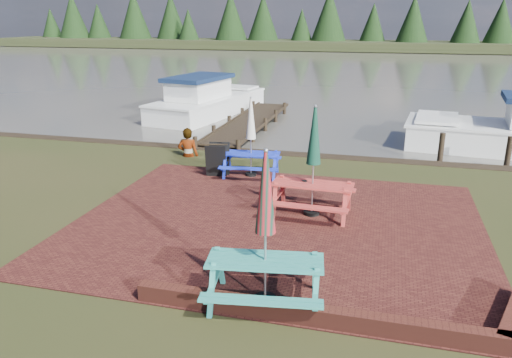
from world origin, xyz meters
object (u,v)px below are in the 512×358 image
at_px(picnic_table_blue, 251,149).
at_px(jetty, 249,122).
at_px(boat_jetty, 207,102).
at_px(picnic_table_teal, 265,253).
at_px(chalkboard, 218,160).
at_px(picnic_table_red, 313,179).
at_px(person, 187,128).

relative_size(picnic_table_blue, jetty, 0.25).
xyz_separation_m(jetty, boat_jetty, (-2.84, 2.54, 0.34)).
bearing_deg(picnic_table_blue, picnic_table_teal, -79.58).
xyz_separation_m(picnic_table_blue, chalkboard, (-0.94, -0.25, -0.31)).
height_order(picnic_table_teal, picnic_table_red, picnic_table_red).
xyz_separation_m(picnic_table_red, chalkboard, (-3.11, 2.29, -0.40)).
xyz_separation_m(picnic_table_teal, boat_jetty, (-6.85, 16.02, -0.45)).
distance_m(picnic_table_teal, jetty, 14.08).
distance_m(picnic_table_red, picnic_table_blue, 3.35).
bearing_deg(picnic_table_blue, picnic_table_red, -56.28).
distance_m(picnic_table_teal, person, 9.29).
bearing_deg(boat_jetty, picnic_table_blue, -52.21).
bearing_deg(picnic_table_red, chalkboard, 146.07).
relative_size(picnic_table_blue, boat_jetty, 0.29).
relative_size(picnic_table_teal, person, 1.35).
bearing_deg(picnic_table_teal, picnic_table_red, 79.30).
bearing_deg(boat_jetty, picnic_table_red, -48.99).
relative_size(picnic_table_blue, person, 1.21).
bearing_deg(jetty, chalkboard, -81.63).
height_order(chalkboard, jetty, chalkboard).
xyz_separation_m(jetty, person, (-0.61, -5.41, 0.83)).
distance_m(chalkboard, boat_jetty, 10.52).
bearing_deg(boat_jetty, chalkboard, -57.38).
relative_size(picnic_table_teal, jetty, 0.28).
height_order(boat_jetty, person, person).
bearing_deg(jetty, picnic_table_red, -66.34).
xyz_separation_m(picnic_table_red, jetty, (-4.17, 9.52, -0.79)).
bearing_deg(picnic_table_blue, person, 142.28).
bearing_deg(picnic_table_teal, chalkboard, 106.87).
bearing_deg(person, jetty, -103.92).
relative_size(picnic_table_teal, chalkboard, 2.67).
height_order(picnic_table_teal, person, picnic_table_teal).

